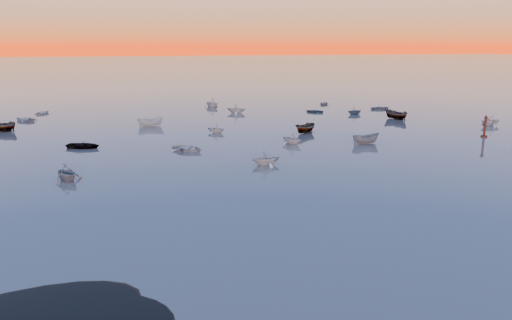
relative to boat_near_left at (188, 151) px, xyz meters
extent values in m
plane|color=#665D55|center=(6.69, 59.25, 0.00)|extent=(600.00, 600.00, 0.00)
imported|color=silver|center=(0.00, 0.00, 0.00)|extent=(4.20, 4.36, 1.07)
imported|color=slate|center=(24.03, -0.30, 0.00)|extent=(1.93, 4.03, 1.36)
imported|color=silver|center=(14.15, 1.56, 0.00)|extent=(3.69, 3.17, 1.19)
cylinder|color=#4A1A0F|center=(42.90, 0.78, 0.05)|extent=(0.94, 0.94, 0.31)
cylinder|color=#4A1A0F|center=(42.90, 0.78, 1.36)|extent=(0.34, 0.34, 2.72)
cone|color=#4A1A0F|center=(42.90, 0.78, 2.98)|extent=(0.63, 0.63, 0.52)
camera|label=1|loc=(-3.75, -62.48, 13.94)|focal=35.00mm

